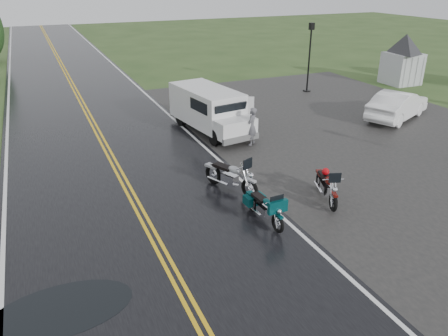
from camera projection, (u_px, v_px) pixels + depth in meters
name	position (u px, v px, depth m)	size (l,w,h in m)	color
ground	(159.00, 247.00, 11.66)	(120.00, 120.00, 0.00)	#2D471E
road	(98.00, 133.00, 20.01)	(8.00, 100.00, 0.04)	black
parking_pad	(362.00, 134.00, 19.90)	(14.00, 24.00, 0.03)	black
visitor_center	(405.00, 47.00, 28.10)	(16.00, 10.00, 4.80)	#A8AAAD
motorcycle_red	(334.00, 195.00, 13.12)	(0.74, 2.04, 1.21)	#530D09
motorcycle_teal	(278.00, 217.00, 12.04)	(0.68, 1.88, 1.11)	#053739
motorcycle_silver	(250.00, 181.00, 13.86)	(0.81, 2.23, 1.32)	#9D9FA5
van_white	(215.00, 123.00, 18.14)	(1.92, 5.11, 2.01)	silver
person_at_van	(252.00, 127.00, 18.31)	(0.59, 0.39, 1.61)	#535358
sedan_white	(398.00, 106.00, 21.66)	(1.50, 4.30, 1.42)	white
lamp_post_far_right	(309.00, 58.00, 26.20)	(0.35, 0.35, 4.14)	black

